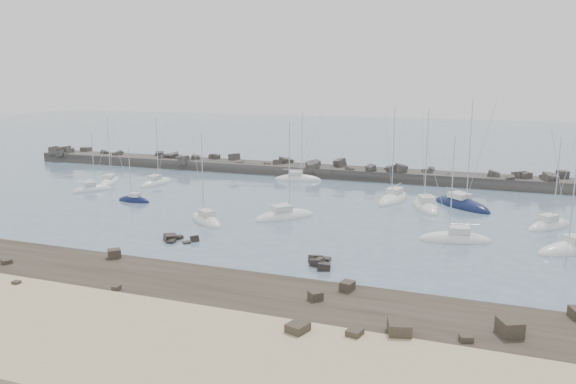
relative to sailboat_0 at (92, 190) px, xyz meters
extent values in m
plane|color=slate|center=(32.51, -11.27, -0.14)|extent=(400.00, 400.00, 0.00)
cube|color=#C5B389|center=(32.51, -43.27, -0.14)|extent=(140.00, 14.00, 1.00)
cube|color=#2B251E|center=(32.51, -33.27, -0.14)|extent=(140.00, 12.00, 0.70)
cube|color=#2B251E|center=(49.15, -38.02, 0.58)|extent=(1.68, 1.80, 0.75)
cube|color=#2B251E|center=(48.46, -31.72, 0.56)|extent=(1.41, 1.41, 0.70)
cube|color=#2B251E|center=(26.21, -28.46, 0.65)|extent=(1.62, 1.62, 0.89)
cube|color=#2B251E|center=(31.92, -35.70, 0.42)|extent=(0.68, 0.78, 0.42)
cube|color=#2B251E|center=(60.42, -35.10, 0.42)|extent=(1.07, 0.96, 0.42)
cube|color=#2B251E|center=(63.21, -33.01, 0.77)|extent=(2.05, 2.18, 1.13)
cube|color=#2B251E|center=(22.99, -37.77, 0.40)|extent=(0.68, 0.55, 0.38)
cube|color=#2B251E|center=(53.08, -37.17, 0.49)|extent=(1.20, 1.31, 0.57)
cube|color=#2B251E|center=(50.37, -28.78, 0.59)|extent=(1.23, 1.36, 0.77)
cube|color=#2B251E|center=(17.47, -33.62, 0.41)|extent=(1.10, 1.09, 0.41)
cube|color=#2B251E|center=(55.94, -35.75, 0.71)|extent=(2.01, 2.22, 1.01)
cube|color=black|center=(27.37, -20.00, -0.05)|extent=(1.91, 1.79, 1.40)
cube|color=black|center=(27.93, -19.29, -0.13)|extent=(1.12, 1.14, 0.76)
cube|color=black|center=(28.08, -20.92, -0.11)|extent=(0.94, 0.91, 0.79)
cube|color=black|center=(30.20, -19.43, 0.12)|extent=(1.23, 1.18, 0.91)
cube|color=black|center=(28.10, -19.19, -0.01)|extent=(0.81, 0.85, 0.55)
cube|color=black|center=(29.74, -20.44, -0.18)|extent=(1.15, 1.16, 0.48)
cube|color=black|center=(45.73, -22.51, 0.03)|extent=(1.49, 1.41, 1.25)
cube|color=black|center=(45.25, -21.67, 0.12)|extent=(1.47, 1.64, 1.18)
cube|color=black|center=(45.05, -21.47, 0.04)|extent=(0.84, 0.83, 0.70)
cube|color=black|center=(46.65, -23.44, -0.11)|extent=(1.62, 1.73, 1.42)
cube|color=black|center=(46.07, -20.99, -0.13)|extent=(1.08, 0.95, 0.69)
cube|color=#312F2C|center=(25.01, 26.73, 0.06)|extent=(115.00, 6.00, 3.20)
cube|color=#312F2C|center=(-15.77, 28.34, 1.85)|extent=(1.11, 1.26, 1.09)
cube|color=#312F2C|center=(20.18, 25.88, 1.44)|extent=(1.54, 1.46, 1.21)
cube|color=#312F2C|center=(7.13, 29.11, 1.88)|extent=(2.74, 2.84, 1.67)
cube|color=#312F2C|center=(-28.63, 24.85, 1.85)|extent=(2.65, 2.36, 2.35)
cube|color=#312F2C|center=(66.11, 26.48, 2.07)|extent=(2.56, 2.58, 1.24)
cube|color=#312F2C|center=(63.94, 24.62, 1.83)|extent=(1.57, 1.43, 1.19)
cube|color=#312F2C|center=(29.44, 27.55, 1.99)|extent=(2.11, 2.28, 1.53)
cube|color=#312F2C|center=(-26.77, 24.14, 1.44)|extent=(1.56, 1.38, 1.30)
cube|color=#312F2C|center=(29.93, 24.51, 1.89)|extent=(3.07, 3.34, 2.42)
cube|color=#312F2C|center=(68.92, 27.58, 1.76)|extent=(1.06, 1.13, 1.03)
cube|color=#312F2C|center=(7.80, 28.44, 2.00)|extent=(1.85, 1.61, 1.54)
cube|color=#312F2C|center=(-15.88, 28.54, 1.72)|extent=(1.38, 1.45, 0.91)
cube|color=#312F2C|center=(23.08, 28.58, 1.90)|extent=(3.13, 3.08, 2.00)
cube|color=#312F2C|center=(44.31, 25.02, 2.10)|extent=(2.10, 1.81, 1.75)
cube|color=#312F2C|center=(-1.02, 26.88, 2.07)|extent=(2.70, 2.72, 1.76)
cube|color=#312F2C|center=(-2.65, 26.87, 1.65)|extent=(1.92, 1.88, 1.54)
cube|color=#312F2C|center=(22.08, 26.63, 1.83)|extent=(2.13, 2.20, 1.61)
cube|color=#312F2C|center=(40.75, 24.75, 2.03)|extent=(2.13, 2.27, 1.77)
cube|color=#312F2C|center=(-27.89, 24.22, 1.80)|extent=(1.94, 2.20, 1.84)
cube|color=#312F2C|center=(14.33, 25.93, 1.49)|extent=(1.73, 1.77, 1.33)
cube|color=#312F2C|center=(36.83, 24.84, 1.67)|extent=(1.92, 1.73, 1.33)
cube|color=#312F2C|center=(-25.54, 29.29, 1.78)|extent=(2.20, 2.31, 1.63)
cube|color=#312F2C|center=(-3.12, 26.79, 1.90)|extent=(1.77, 1.72, 1.05)
cube|color=#312F2C|center=(34.30, 27.61, 2.07)|extent=(2.73, 2.65, 2.56)
cube|color=#312F2C|center=(-27.63, 25.19, 2.30)|extent=(2.20, 1.79, 1.90)
cube|color=#312F2C|center=(70.15, 28.70, 1.86)|extent=(1.01, 1.24, 1.15)
cube|color=#312F2C|center=(0.78, 26.36, 1.47)|extent=(1.92, 1.69, 1.53)
cube|color=#312F2C|center=(69.92, 25.59, 1.89)|extent=(2.95, 2.94, 2.30)
cube|color=#312F2C|center=(33.98, 28.50, 1.63)|extent=(1.83, 1.62, 1.63)
cube|color=#312F2C|center=(50.38, 26.57, 1.63)|extent=(2.29, 2.55, 1.64)
cube|color=#312F2C|center=(71.99, 28.52, 2.16)|extent=(2.18, 2.05, 1.65)
cube|color=#312F2C|center=(-27.97, 24.43, 1.57)|extent=(1.66, 1.51, 1.23)
cube|color=#312F2C|center=(-5.93, 28.96, 1.67)|extent=(2.38, 2.44, 1.86)
cube|color=#312F2C|center=(33.95, 24.21, 1.43)|extent=(1.29, 1.46, 1.04)
cube|color=#312F2C|center=(45.96, 25.12, 2.12)|extent=(2.74, 2.39, 2.35)
cube|color=#312F2C|center=(-28.34, 27.82, 1.82)|extent=(1.33, 1.20, 1.46)
cube|color=#312F2C|center=(61.26, 26.59, 1.69)|extent=(2.27, 2.01, 2.18)
cube|color=#312F2C|center=(0.31, 27.50, 1.76)|extent=(1.42, 1.27, 1.02)
cube|color=#312F2C|center=(-14.92, 26.47, 1.72)|extent=(2.50, 2.55, 1.72)
cube|color=#312F2C|center=(50.79, 29.04, 1.82)|extent=(1.38, 1.31, 1.16)
cube|color=#312F2C|center=(-20.76, 29.26, 1.20)|extent=(1.39, 1.34, 0.68)
cube|color=#312F2C|center=(-30.13, 24.49, 2.07)|extent=(2.59, 2.33, 2.44)
cube|color=#312F2C|center=(-3.15, 25.62, 1.69)|extent=(1.50, 1.47, 1.51)
cube|color=#312F2C|center=(53.64, 26.14, 1.36)|extent=(1.48, 1.40, 0.96)
cube|color=#312F2C|center=(3.90, 27.08, 1.76)|extent=(2.60, 2.68, 1.64)
cube|color=#312F2C|center=(11.80, 28.82, 2.20)|extent=(2.48, 2.57, 1.72)
cube|color=#312F2C|center=(65.24, 26.68, 1.98)|extent=(2.46, 2.42, 1.78)
cube|color=#312F2C|center=(28.70, 27.72, 1.51)|extent=(1.07, 1.45, 1.17)
cube|color=#312F2C|center=(2.83, 24.15, 1.75)|extent=(2.31, 1.92, 1.97)
cube|color=#312F2C|center=(43.47, 27.67, 1.57)|extent=(1.64, 1.72, 1.43)
cube|color=#312F2C|center=(-18.82, 27.20, 1.75)|extent=(2.07, 1.89, 1.69)
cube|color=#312F2C|center=(-28.88, 24.58, 1.61)|extent=(1.84, 1.67, 1.51)
cube|color=#312F2C|center=(-27.51, 26.38, 1.85)|extent=(1.77, 1.63, 1.37)
cube|color=#312F2C|center=(-28.11, 24.54, 2.15)|extent=(1.82, 1.81, 1.47)
ellipsoid|color=white|center=(0.01, 0.02, -0.09)|extent=(5.06, 6.55, 1.86)
cube|color=silver|center=(-0.16, -0.26, 1.03)|extent=(2.05, 2.22, 0.65)
cylinder|color=silver|center=(0.28, 0.46, 5.05)|extent=(0.11, 0.11, 8.70)
cylinder|color=silver|center=(-0.39, -0.65, 1.63)|extent=(1.42, 2.25, 0.09)
ellipsoid|color=white|center=(-1.85, 6.92, -0.09)|extent=(4.76, 8.13, 1.98)
cube|color=silver|center=(-1.72, 6.55, 1.07)|extent=(2.18, 2.56, 0.63)
cylinder|color=silver|center=(-2.04, 7.51, 5.99)|extent=(0.11, 0.11, 10.48)
cylinder|color=silver|center=(-1.55, 6.04, 1.65)|extent=(1.08, 2.97, 0.09)
ellipsoid|color=#0E173E|center=(11.32, -4.47, -0.09)|extent=(5.52, 1.94, 1.65)
cube|color=silver|center=(11.60, -4.48, 0.91)|extent=(1.57, 1.17, 0.60)
cylinder|color=silver|center=(10.89, -4.45, 4.28)|extent=(0.10, 0.10, 7.35)
cylinder|color=silver|center=(11.98, -4.50, 1.47)|extent=(2.18, 0.19, 0.09)
ellipsoid|color=white|center=(6.56, 8.71, -0.09)|extent=(3.23, 7.91, 2.04)
cube|color=silver|center=(6.52, 8.33, 1.11)|extent=(1.78, 2.31, 0.67)
cylinder|color=silver|center=(6.63, 9.32, 5.97)|extent=(0.12, 0.12, 10.38)
cylinder|color=silver|center=(6.46, 7.79, 1.73)|extent=(0.44, 3.07, 0.10)
ellipsoid|color=white|center=(28.39, 20.73, -0.09)|extent=(8.81, 4.33, 2.16)
cube|color=silver|center=(27.98, 20.64, 1.17)|extent=(2.67, 2.16, 0.69)
cylinder|color=silver|center=(29.05, 20.87, 6.53)|extent=(0.12, 0.12, 11.41)
cylinder|color=silver|center=(27.40, 20.52, 1.81)|extent=(3.33, 0.80, 0.10)
ellipsoid|color=white|center=(27.21, -11.37, -0.09)|extent=(7.46, 6.54, 2.08)
cube|color=silver|center=(27.51, -11.61, 1.15)|extent=(2.62, 2.52, 0.70)
cylinder|color=silver|center=(26.73, -11.00, 5.93)|extent=(0.12, 0.12, 10.28)
cylinder|color=silver|center=(27.93, -11.93, 1.80)|extent=(2.47, 1.95, 0.10)
ellipsoid|color=white|center=(47.46, 9.86, -0.09)|extent=(4.73, 9.93, 2.41)
cube|color=silver|center=(47.55, 10.33, 1.31)|extent=(2.40, 2.99, 0.76)
cylinder|color=silver|center=(47.31, 9.11, 7.37)|extent=(0.13, 0.13, 12.88)
cylinder|color=silver|center=(47.68, 10.99, 2.02)|extent=(0.84, 3.77, 0.11)
ellipsoid|color=white|center=(35.96, -5.93, -0.09)|extent=(7.76, 8.16, 2.26)
cube|color=silver|center=(35.67, -6.25, 1.24)|extent=(2.90, 2.95, 0.74)
cylinder|color=silver|center=(36.42, -5.42, 6.68)|extent=(0.13, 0.13, 11.61)
cylinder|color=silver|center=(35.26, -6.69, 1.93)|extent=(2.39, 2.62, 0.11)
ellipsoid|color=#0E173E|center=(57.39, 9.14, -0.09)|extent=(9.85, 9.49, 2.54)
cube|color=silver|center=(57.00, 9.49, 1.38)|extent=(3.57, 3.53, 0.78)
cylinder|color=silver|center=(58.00, 8.57, 8.04)|extent=(0.13, 0.13, 14.10)
cylinder|color=silver|center=(56.47, 9.99, 2.10)|extent=(3.13, 2.93, 0.11)
ellipsoid|color=white|center=(57.78, -9.10, -0.09)|extent=(8.40, 4.14, 2.15)
cube|color=silver|center=(58.17, -9.02, 1.18)|extent=(2.55, 2.06, 0.71)
cylinder|color=silver|center=(57.15, -9.24, 6.26)|extent=(0.12, 0.12, 10.87)
cylinder|color=silver|center=(58.72, -8.90, 1.84)|extent=(3.17, 0.78, 0.10)
ellipsoid|color=white|center=(52.61, 6.52, -0.09)|extent=(6.08, 9.79, 2.39)
cube|color=silver|center=(52.78, 6.08, 1.31)|extent=(2.70, 3.13, 0.76)
cylinder|color=silver|center=(52.34, 7.22, 7.25)|extent=(0.13, 0.13, 12.65)
cylinder|color=silver|center=(53.01, 5.47, 2.02)|extent=(1.45, 3.54, 0.11)
ellipsoid|color=white|center=(69.87, -8.74, -0.09)|extent=(8.89, 7.87, 2.30)
cylinder|color=silver|center=(69.30, -9.19, 7.03)|extent=(0.12, 0.12, 12.29)
ellipsoid|color=white|center=(68.27, 1.04, -0.09)|extent=(6.61, 7.35, 2.12)
cube|color=silver|center=(68.03, 0.74, 1.18)|extent=(2.52, 2.61, 0.73)
cylinder|color=silver|center=(68.65, 1.51, 5.92)|extent=(0.13, 0.13, 10.22)
cylinder|color=silver|center=(67.70, 0.33, 1.86)|extent=(2.00, 2.41, 0.10)
camera|label=1|loc=(61.45, -72.88, 18.01)|focal=35.00mm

